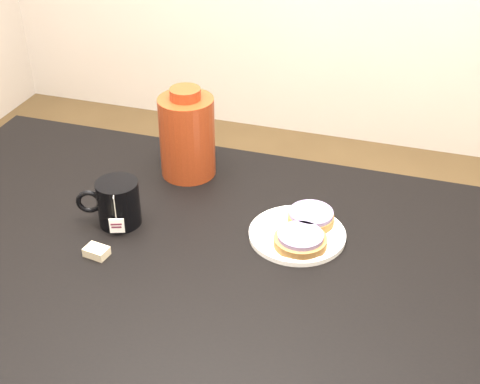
# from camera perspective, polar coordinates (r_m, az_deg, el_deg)

# --- Properties ---
(table) EXTENTS (1.40, 0.90, 0.75)m
(table) POSITION_cam_1_polar(r_m,az_deg,el_deg) (1.34, -3.33, -8.91)
(table) COLOR black
(table) RESTS_ON ground_plane
(plate) EXTENTS (0.20, 0.20, 0.01)m
(plate) POSITION_cam_1_polar(r_m,az_deg,el_deg) (1.35, 4.90, -3.56)
(plate) COLOR white
(plate) RESTS_ON table
(bagel_back) EXTENTS (0.12, 0.12, 0.03)m
(bagel_back) POSITION_cam_1_polar(r_m,az_deg,el_deg) (1.38, 6.08, -2.14)
(bagel_back) COLOR brown
(bagel_back) RESTS_ON plate
(bagel_front) EXTENTS (0.13, 0.13, 0.03)m
(bagel_front) POSITION_cam_1_polar(r_m,az_deg,el_deg) (1.31, 5.17, -4.08)
(bagel_front) COLOR brown
(bagel_front) RESTS_ON plate
(mug) EXTENTS (0.14, 0.11, 0.10)m
(mug) POSITION_cam_1_polar(r_m,az_deg,el_deg) (1.39, -10.42, -0.90)
(mug) COLOR black
(mug) RESTS_ON table
(teabag_pouch) EXTENTS (0.05, 0.04, 0.02)m
(teabag_pouch) POSITION_cam_1_polar(r_m,az_deg,el_deg) (1.33, -12.14, -5.00)
(teabag_pouch) COLOR #C6B793
(teabag_pouch) RESTS_ON table
(bagel_package) EXTENTS (0.14, 0.14, 0.21)m
(bagel_package) POSITION_cam_1_polar(r_m,az_deg,el_deg) (1.52, -4.53, 4.85)
(bagel_package) COLOR #5D1B0C
(bagel_package) RESTS_ON table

